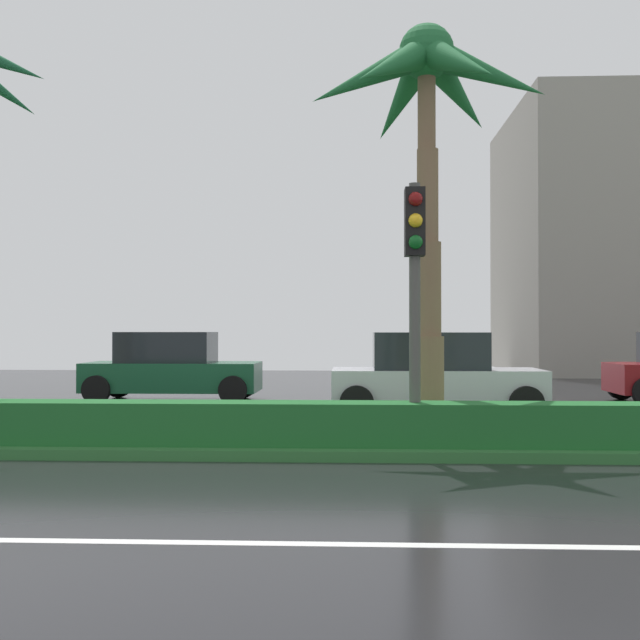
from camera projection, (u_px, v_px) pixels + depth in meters
ground_plane at (164, 435)px, 13.62m from camera, size 90.00×42.00×0.10m
median_strip at (149, 436)px, 12.63m from camera, size 85.50×4.00×0.15m
median_hedge at (124, 422)px, 11.23m from camera, size 76.50×0.70×0.60m
palm_tree_centre_left at (427, 106)px, 12.84m from camera, size 4.01×3.75×6.62m
traffic_signal_median_right at (415, 264)px, 11.13m from camera, size 0.28×0.43×3.69m
car_in_traffic_second at (171, 368)px, 19.78m from camera, size 4.30×2.02×1.72m
car_in_traffic_third at (434, 376)px, 16.33m from camera, size 4.30×2.02×1.72m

